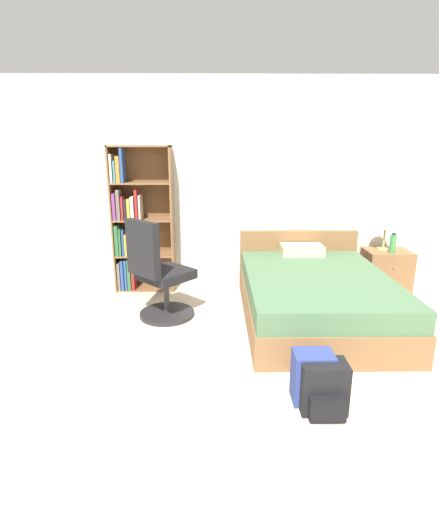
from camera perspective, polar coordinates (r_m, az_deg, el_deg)
The scene contains 10 objects.
ground_plane at distance 2.65m, azimuth 12.13°, elevation -27.62°, with size 14.00×14.00×0.00m, color beige.
wall_back at distance 5.15m, azimuth 5.18°, elevation 10.01°, with size 9.00×0.06×2.60m.
bookshelf at distance 5.07m, azimuth -11.94°, elevation 4.61°, with size 0.74×0.31×1.79m.
bed at distance 4.37m, azimuth 13.33°, elevation -5.38°, with size 1.46×2.02×0.76m.
office_chair at distance 4.22m, azimuth -8.69°, elevation -2.91°, with size 0.72×0.72×1.09m.
nightstand at distance 5.47m, azimuth 22.68°, elevation -1.94°, with size 0.54×0.43×0.53m.
table_lamp at distance 5.33m, azimuth 22.69°, elevation 4.54°, with size 0.26×0.26×0.46m.
water_bottle at distance 5.28m, azimuth 23.53°, elevation 1.66°, with size 0.07×0.07×0.25m.
backpack_blue at distance 3.06m, azimuth 13.19°, elevation -16.75°, with size 0.28×0.27×0.38m.
backpack_black at distance 2.99m, azimuth 14.64°, elevation -17.84°, with size 0.32×0.28×0.36m.
Camera 1 is at (-0.51, -1.87, 1.80)m, focal length 28.00 mm.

